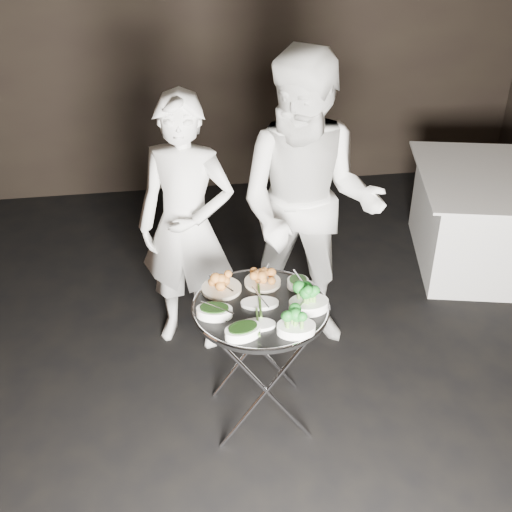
{
  "coord_description": "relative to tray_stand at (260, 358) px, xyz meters",
  "views": [
    {
      "loc": [
        -0.32,
        -2.1,
        2.62
      ],
      "look_at": [
        0.1,
        0.61,
        0.95
      ],
      "focal_mm": 45.0,
      "sensor_mm": 36.0,
      "label": 1
    }
  ],
  "objects": [
    {
      "name": "floor",
      "position": [
        -0.1,
        -0.46,
        -0.44
      ],
      "size": [
        6.0,
        7.0,
        0.05
      ],
      "primitive_type": "cube",
      "color": "black",
      "rests_on": "ground"
    },
    {
      "name": "wall_back",
      "position": [
        -0.1,
        3.06,
        1.09
      ],
      "size": [
        6.0,
        0.05,
        3.0
      ],
      "primitive_type": "cube",
      "color": "black",
      "rests_on": "floor"
    },
    {
      "name": "tray_stand",
      "position": [
        0.0,
        0.0,
        0.0
      ],
      "size": [
        0.5,
        0.42,
        0.73
      ],
      "rotation": [
        0.0,
        0.0,
        0.01
      ],
      "color": "silver",
      "rests_on": "floor"
    },
    {
      "name": "serving_tray",
      "position": [
        -0.0,
        0.0,
        0.33
      ],
      "size": [
        0.69,
        0.69,
        0.04
      ],
      "color": "black",
      "rests_on": "tray_stand"
    },
    {
      "name": "potato_plate_a",
      "position": [
        -0.18,
        0.17,
        0.37
      ],
      "size": [
        0.21,
        0.21,
        0.08
      ],
      "rotation": [
        0.0,
        0.0,
        -0.02
      ],
      "color": "beige",
      "rests_on": "serving_tray"
    },
    {
      "name": "potato_plate_b",
      "position": [
        0.04,
        0.2,
        0.37
      ],
      "size": [
        0.19,
        0.19,
        0.07
      ],
      "rotation": [
        0.0,
        0.0,
        0.1
      ],
      "color": "beige",
      "rests_on": "serving_tray"
    },
    {
      "name": "greens_bowl",
      "position": [
        0.22,
        0.14,
        0.37
      ],
      "size": [
        0.11,
        0.11,
        0.07
      ],
      "rotation": [
        0.0,
        0.0,
        0.14
      ],
      "color": "white",
      "rests_on": "serving_tray"
    },
    {
      "name": "asparagus_plate_a",
      "position": [
        -0.0,
        0.01,
        0.35
      ],
      "size": [
        0.2,
        0.13,
        0.04
      ],
      "rotation": [
        0.0,
        0.0,
        -0.11
      ],
      "color": "white",
      "rests_on": "serving_tray"
    },
    {
      "name": "asparagus_plate_b",
      "position": [
        -0.04,
        -0.16,
        0.35
      ],
      "size": [
        0.18,
        0.11,
        0.03
      ],
      "rotation": [
        0.0,
        0.0,
        -0.1
      ],
      "color": "white",
      "rests_on": "serving_tray"
    },
    {
      "name": "spinach_bowl_a",
      "position": [
        -0.23,
        -0.05,
        0.37
      ],
      "size": [
        0.2,
        0.15,
        0.07
      ],
      "rotation": [
        0.0,
        0.0,
        -0.21
      ],
      "color": "white",
      "rests_on": "serving_tray"
    },
    {
      "name": "spinach_bowl_b",
      "position": [
        -0.12,
        -0.22,
        0.37
      ],
      "size": [
        0.2,
        0.16,
        0.07
      ],
      "rotation": [
        0.0,
        0.0,
        0.3
      ],
      "color": "white",
      "rests_on": "serving_tray"
    },
    {
      "name": "broccoli_bowl_a",
      "position": [
        0.23,
        -0.06,
        0.37
      ],
      "size": [
        0.2,
        0.15,
        0.08
      ],
      "rotation": [
        0.0,
        0.0,
        0.03
      ],
      "color": "white",
      "rests_on": "serving_tray"
    },
    {
      "name": "broccoli_bowl_b",
      "position": [
        0.13,
        -0.23,
        0.37
      ],
      "size": [
        0.19,
        0.15,
        0.08
      ],
      "rotation": [
        0.0,
        0.0,
        -0.1
      ],
      "color": "white",
      "rests_on": "serving_tray"
    },
    {
      "name": "serving_utensils",
      "position": [
        0.02,
        0.07,
        0.39
      ],
      "size": [
        0.58,
        0.43,
        0.01
      ],
      "color": "silver",
      "rests_on": "serving_tray"
    },
    {
      "name": "waiter_left",
      "position": [
        -0.32,
        0.77,
        0.39
      ],
      "size": [
        0.68,
        0.57,
        1.61
      ],
      "primitive_type": "imported",
      "rotation": [
        0.0,
        0.0,
        -0.36
      ],
      "color": "white",
      "rests_on": "floor"
    },
    {
      "name": "waiter_right",
      "position": [
        0.39,
        0.7,
        0.51
      ],
      "size": [
        1.09,
        0.97,
        1.84
      ],
      "primitive_type": "imported",
      "rotation": [
        0.0,
        0.0,
        -0.37
      ],
      "color": "white",
      "rests_on": "floor"
    },
    {
      "name": "dining_table",
      "position": [
        2.03,
        1.34,
        -0.05
      ],
      "size": [
        1.26,
        1.26,
        0.72
      ],
      "rotation": [
        0.0,
        0.0,
        -0.24
      ],
      "color": "white",
      "rests_on": "floor"
    }
  ]
}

